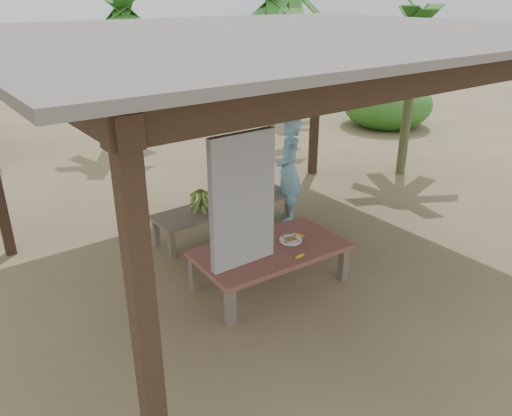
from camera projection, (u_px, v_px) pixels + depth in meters
ground at (274, 260)px, 6.71m from camera, size 80.00×80.00×0.00m
pavilion at (277, 44)px, 5.59m from camera, size 6.60×5.60×2.95m
work_table at (270, 252)px, 5.99m from camera, size 1.85×1.08×0.50m
bench at (225, 207)px, 7.36m from camera, size 2.21×0.63×0.45m
ripe_banana_bunch at (240, 250)px, 5.73m from camera, size 0.31×0.28×0.17m
plate at (291, 240)px, 6.11m from camera, size 0.28×0.28×0.04m
loose_banana_front at (300, 256)px, 5.73m from camera, size 0.17×0.07×0.04m
loose_banana_side at (298, 235)px, 6.23m from camera, size 0.12×0.16×0.04m
water_flask at (217, 239)px, 5.91m from camera, size 0.08×0.08×0.29m
green_banana_stalk at (201, 200)px, 7.04m from camera, size 0.30×0.30×0.34m
cooking_pot at (242, 192)px, 7.51m from camera, size 0.22×0.22×0.18m
skewer_rack at (248, 191)px, 7.47m from camera, size 0.18×0.08×0.24m
woman at (289, 170)px, 7.62m from camera, size 0.63×0.71×1.63m
banana_plant_ne at (273, 14)px, 10.96m from camera, size 1.80×1.80×3.37m
banana_plant_n at (124, 23)px, 10.50m from camera, size 1.80×1.80×3.21m
banana_plant_e at (416, 37)px, 8.91m from camera, size 1.80×1.80×3.07m
banana_plant_far at (293, 2)px, 13.36m from camera, size 1.80×1.80×3.57m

